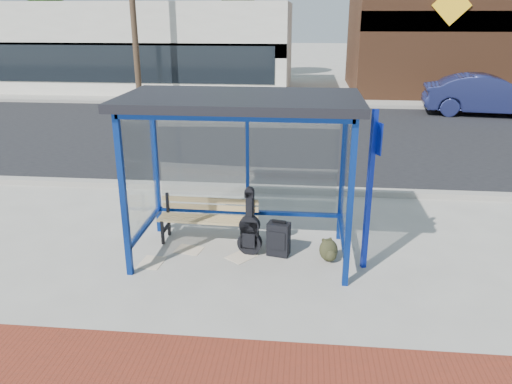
# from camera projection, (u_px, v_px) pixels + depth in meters

# --- Properties ---
(ground) EXTENTS (120.00, 120.00, 0.00)m
(ground) POSITION_uv_depth(u_px,v_px,m) (242.00, 255.00, 7.62)
(ground) COLOR #B2ADA0
(ground) RESTS_ON ground
(brick_paver_strip) EXTENTS (60.00, 1.00, 0.01)m
(brick_paver_strip) POSITION_uv_depth(u_px,v_px,m) (211.00, 367.00, 5.18)
(brick_paver_strip) COLOR maroon
(brick_paver_strip) RESTS_ON ground
(curb_near) EXTENTS (60.00, 0.25, 0.12)m
(curb_near) POSITION_uv_depth(u_px,v_px,m) (260.00, 189.00, 10.32)
(curb_near) COLOR gray
(curb_near) RESTS_ON ground
(street_asphalt) EXTENTS (60.00, 10.00, 0.00)m
(street_asphalt) POSITION_uv_depth(u_px,v_px,m) (276.00, 135.00, 15.12)
(street_asphalt) COLOR black
(street_asphalt) RESTS_ON ground
(curb_far) EXTENTS (60.00, 0.25, 0.12)m
(curb_far) POSITION_uv_depth(u_px,v_px,m) (284.00, 105.00, 19.88)
(curb_far) COLOR gray
(curb_far) RESTS_ON ground
(far_sidewalk) EXTENTS (60.00, 4.00, 0.01)m
(far_sidewalk) POSITION_uv_depth(u_px,v_px,m) (286.00, 99.00, 21.68)
(far_sidewalk) COLOR #B2ADA0
(far_sidewalk) RESTS_ON ground
(bus_shelter) EXTENTS (3.30, 1.80, 2.42)m
(bus_shelter) POSITION_uv_depth(u_px,v_px,m) (242.00, 120.00, 6.99)
(bus_shelter) COLOR navy
(bus_shelter) RESTS_ON ground
(storefront_white) EXTENTS (18.00, 6.04, 4.00)m
(storefront_white) POSITION_uv_depth(u_px,v_px,m) (108.00, 46.00, 24.66)
(storefront_white) COLOR silver
(storefront_white) RESTS_ON ground
(storefront_brown) EXTENTS (10.00, 7.08, 6.40)m
(storefront_brown) POSITION_uv_depth(u_px,v_px,m) (463.00, 20.00, 23.12)
(storefront_brown) COLOR #59331E
(storefront_brown) RESTS_ON ground
(bench) EXTENTS (1.59, 0.43, 0.75)m
(bench) POSITION_uv_depth(u_px,v_px,m) (208.00, 216.00, 7.96)
(bench) COLOR black
(bench) RESTS_ON ground
(guitar_bag) EXTENTS (0.38, 0.16, 1.02)m
(guitar_bag) POSITION_uv_depth(u_px,v_px,m) (250.00, 232.00, 7.52)
(guitar_bag) COLOR black
(guitar_bag) RESTS_ON ground
(suitcase) EXTENTS (0.37, 0.28, 0.57)m
(suitcase) POSITION_uv_depth(u_px,v_px,m) (279.00, 239.00, 7.53)
(suitcase) COLOR black
(suitcase) RESTS_ON ground
(backpack) EXTENTS (0.34, 0.32, 0.34)m
(backpack) POSITION_uv_depth(u_px,v_px,m) (329.00, 251.00, 7.38)
(backpack) COLOR #2A2B18
(backpack) RESTS_ON ground
(sign_post) EXTENTS (0.15, 0.27, 2.30)m
(sign_post) POSITION_uv_depth(u_px,v_px,m) (370.00, 182.00, 6.82)
(sign_post) COLOR #0D2095
(sign_post) RESTS_ON ground
(newspaper_a) EXTENTS (0.37, 0.45, 0.01)m
(newspaper_a) POSITION_uv_depth(u_px,v_px,m) (152.00, 262.00, 7.37)
(newspaper_a) COLOR white
(newspaper_a) RESTS_ON ground
(newspaper_b) EXTENTS (0.51, 0.53, 0.01)m
(newspaper_b) POSITION_uv_depth(u_px,v_px,m) (241.00, 257.00, 7.55)
(newspaper_b) COLOR white
(newspaper_b) RESTS_ON ground
(newspaper_c) EXTENTS (0.46, 0.39, 0.01)m
(newspaper_c) POSITION_uv_depth(u_px,v_px,m) (189.00, 250.00, 7.77)
(newspaper_c) COLOR white
(newspaper_c) RESTS_ON ground
(parked_car) EXTENTS (4.54, 2.04, 1.45)m
(parked_car) POSITION_uv_depth(u_px,v_px,m) (487.00, 95.00, 17.96)
(parked_car) COLOR #1C224F
(parked_car) RESTS_ON ground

